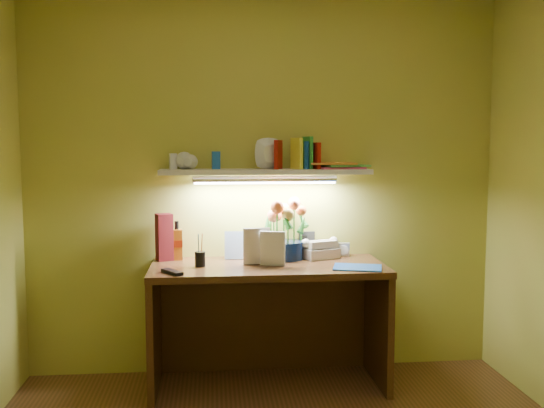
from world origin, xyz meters
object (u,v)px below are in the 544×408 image
Objects in this scene: desk at (268,326)px; whisky_bottle at (177,240)px; flower_bouquet at (285,228)px; desk_clock at (343,249)px; telephone at (320,248)px.

desk is 5.76× the size of whisky_bottle.
flower_bouquet is 0.68m from whisky_bottle.
whisky_bottle is at bearing 176.15° from flower_bouquet.
desk_clock is at bearing 10.63° from flower_bouquet.
desk is at bearing -139.22° from desk_clock.
desk is at bearing -172.45° from telephone.
telephone is 0.17m from desk_clock.
flower_bouquet reaches higher than desk_clock.
desk_clock is 0.35× the size of whisky_bottle.
whisky_bottle is at bearing -162.96° from desk_clock.
desk is 0.61m from flower_bouquet.
flower_bouquet reaches higher than telephone.
flower_bouquet reaches higher than desk.
whisky_bottle reaches higher than desk.
desk is 0.77m from whisky_bottle.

